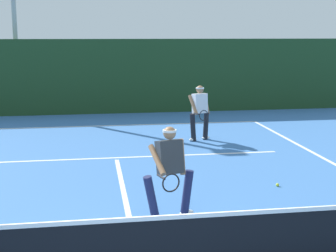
# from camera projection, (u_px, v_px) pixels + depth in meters

# --- Properties ---
(court_line_baseline_far) EXTENTS (10.05, 0.10, 0.01)m
(court_line_baseline_far) POSITION_uv_depth(u_px,v_px,m) (110.00, 126.00, 16.18)
(court_line_baseline_far) COLOR white
(court_line_baseline_far) RESTS_ON ground_plane
(court_line_service) EXTENTS (8.19, 0.10, 0.01)m
(court_line_service) POSITION_uv_depth(u_px,v_px,m) (116.00, 158.00, 12.00)
(court_line_service) COLOR white
(court_line_service) RESTS_ON ground_plane
(court_line_centre) EXTENTS (0.10, 6.40, 0.01)m
(court_line_centre) POSITION_uv_depth(u_px,v_px,m) (126.00, 205.00, 8.70)
(court_line_centre) COLOR white
(court_line_centre) RESTS_ON ground_plane
(player_near) EXTENTS (0.92, 0.90, 1.55)m
(player_near) POSITION_uv_depth(u_px,v_px,m) (170.00, 169.00, 7.90)
(player_near) COLOR #1E234C
(player_near) RESTS_ON ground_plane
(player_far) EXTENTS (0.70, 0.91, 1.58)m
(player_far) POSITION_uv_depth(u_px,v_px,m) (200.00, 111.00, 13.81)
(player_far) COLOR black
(player_far) RESTS_ON ground_plane
(tennis_ball) EXTENTS (0.07, 0.07, 0.07)m
(tennis_ball) POSITION_uv_depth(u_px,v_px,m) (278.00, 185.00, 9.75)
(tennis_ball) COLOR #D1E033
(tennis_ball) RESTS_ON ground_plane
(back_fence_windscreen) EXTENTS (21.23, 0.12, 2.81)m
(back_fence_windscreen) POSITION_uv_depth(u_px,v_px,m) (106.00, 77.00, 18.40)
(back_fence_windscreen) COLOR #1E3F1F
(back_fence_windscreen) RESTS_ON ground_plane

